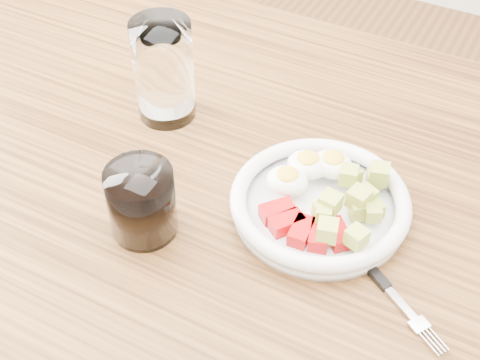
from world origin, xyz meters
name	(u,v)px	position (x,y,z in m)	size (l,w,h in m)	color
dining_table	(243,256)	(0.00, 0.00, 0.67)	(1.50, 0.90, 0.77)	brown
bowl	(321,200)	(0.09, 0.03, 0.79)	(0.22, 0.22, 0.06)	white
fork	(377,277)	(0.19, -0.03, 0.77)	(0.16, 0.11, 0.01)	black
water_glass	(164,71)	(-0.18, 0.11, 0.84)	(0.08, 0.08, 0.15)	white
coffee_glass	(142,202)	(-0.09, -0.09, 0.81)	(0.08, 0.08, 0.09)	white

